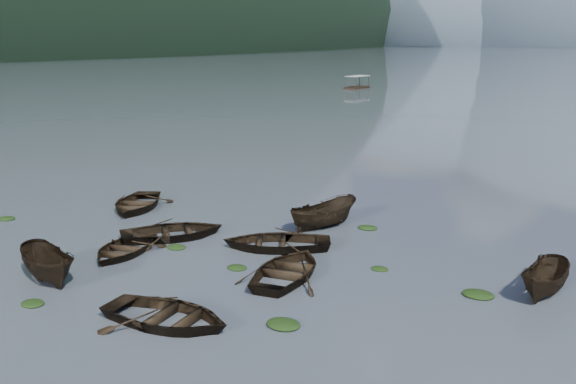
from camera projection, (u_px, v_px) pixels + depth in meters
The scene contains 20 objects.
ground_plane at pixel (121, 310), 23.61m from camera, with size 2400.00×2400.00×0.00m, color #49515C.
haze_mtn_a at pixel (453, 44), 904.10m from camera, with size 520.00×520.00×280.00m, color #475666.
rowboat_0 at pixel (124, 253), 29.82m from camera, with size 3.07×4.30×0.89m, color black.
rowboat_1 at pixel (173, 238), 32.14m from camera, with size 3.64×5.09×1.05m, color black.
rowboat_2 at pixel (50, 280), 26.59m from camera, with size 1.59×4.23×1.63m, color black.
rowboat_3 at pixel (288, 277), 26.90m from camera, with size 3.50×4.90×1.02m, color black.
rowboat_4 at pixel (167, 324), 22.50m from camera, with size 3.48×4.87×1.01m, color black.
rowboat_5 at pixel (544, 294), 25.10m from camera, with size 1.45×3.84×1.48m, color black.
rowboat_6 at pixel (137, 209), 37.62m from camera, with size 3.64×5.10×1.06m, color black.
rowboat_7 at pixel (277, 248), 30.57m from camera, with size 3.64×5.09×1.05m, color black.
rowboat_8 at pixel (323, 227), 33.97m from camera, with size 1.64×4.35×1.68m, color black.
weed_clump_0 at pixel (33, 305), 24.12m from camera, with size 0.95×0.78×0.21m, color black.
weed_clump_1 at pixel (176, 248), 30.56m from camera, with size 0.97×0.78×0.21m, color black.
weed_clump_2 at pixel (283, 326), 22.31m from camera, with size 1.25×1.00×0.27m, color black.
weed_clump_3 at pixel (379, 270), 27.75m from camera, with size 0.79×0.67×0.18m, color black.
weed_clump_4 at pixel (478, 296), 24.91m from camera, with size 1.25×0.99×0.26m, color black.
weed_clump_5 at pixel (7, 219), 35.40m from camera, with size 1.00×0.81×0.21m, color black.
weed_clump_6 at pixel (237, 268), 27.88m from camera, with size 0.92×0.77×0.19m, color black.
weed_clump_7 at pixel (367, 229), 33.67m from camera, with size 1.06×0.85×0.23m, color black.
pontoon_left at pixel (357, 88), 126.06m from camera, with size 2.56×6.15×2.36m, color black, non-canonical shape.
Camera 1 is at (16.54, -15.66, 9.79)m, focal length 40.00 mm.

